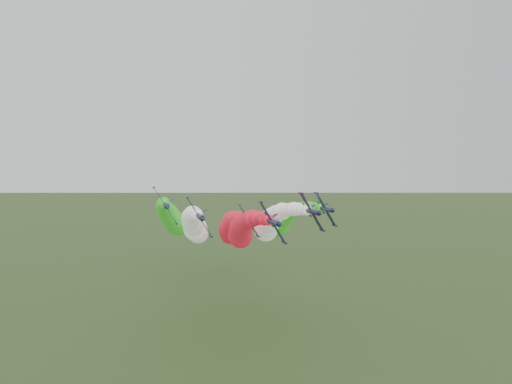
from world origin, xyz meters
TOP-DOWN VIEW (x-y plane):
  - jet_lead at (3.38, 37.08)m, footprint 14.24×78.60m
  - jet_inner_left at (-9.83, 43.87)m, footprint 13.89×78.25m
  - jet_inner_right at (14.06, 45.14)m, footprint 14.55×78.91m
  - jet_outer_left at (-15.85, 55.43)m, footprint 13.98×78.35m
  - jet_outer_right at (21.93, 57.56)m, footprint 14.14×78.50m
  - jet_trail at (4.93, 65.14)m, footprint 14.50×78.86m

SIDE VIEW (x-z plane):
  - jet_trail at x=4.93m, z-range 19.68..40.45m
  - jet_lead at x=3.38m, z-range 22.49..43.00m
  - jet_outer_right at x=21.93m, z-range 22.92..43.33m
  - jet_inner_left at x=-9.83m, z-range 23.52..43.68m
  - jet_inner_right at x=14.06m, z-range 23.29..44.12m
  - jet_outer_left at x=-15.85m, z-range 24.83..45.09m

